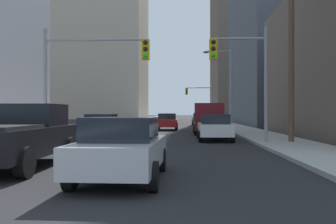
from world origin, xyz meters
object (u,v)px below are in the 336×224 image
pickup_truck_black (20,136)px  cargo_van_maroon (208,117)px  sedan_red (167,122)px  traffic_signal_far_right (200,96)px  traffic_signal_near_right (242,66)px  sedan_silver (122,148)px  sedan_navy (102,126)px  sedan_green (200,119)px  traffic_signal_near_left (91,64)px  sedan_white (215,127)px

pickup_truck_black → cargo_van_maroon: 18.10m
sedan_red → traffic_signal_far_right: bearing=80.3°
sedan_red → traffic_signal_near_right: bearing=-73.1°
sedan_silver → traffic_signal_near_right: (4.39, 10.13, 3.23)m
pickup_truck_black → cargo_van_maroon: (6.59, 16.86, 0.35)m
sedan_navy → pickup_truck_black: bearing=-89.1°
cargo_van_maroon → sedan_green: cargo_van_maroon is taller
sedan_silver → sedan_green: bearing=85.2°
sedan_green → traffic_signal_far_right: 9.73m
pickup_truck_black → sedan_green: size_ratio=1.27×
sedan_red → sedan_green: size_ratio=1.00×
sedan_navy → traffic_signal_near_left: size_ratio=0.71×
sedan_silver → sedan_navy: 13.88m
sedan_white → traffic_signal_near_right: size_ratio=0.70×
cargo_van_maroon → traffic_signal_near_left: 11.20m
sedan_white → sedan_navy: size_ratio=0.99×
traffic_signal_near_right → traffic_signal_far_right: 38.38m
pickup_truck_black → sedan_silver: size_ratio=1.28×
sedan_navy → traffic_signal_near_right: bearing=-22.4°
sedan_navy → traffic_signal_far_right: traffic_signal_far_right is taller
pickup_truck_black → traffic_signal_near_right: size_ratio=0.90×
sedan_white → traffic_signal_far_right: traffic_signal_far_right is taller
sedan_silver → traffic_signal_near_right: bearing=66.6°
sedan_white → traffic_signal_near_left: traffic_signal_near_left is taller
sedan_silver → sedan_green: 39.50m
traffic_signal_near_left → traffic_signal_far_right: size_ratio=1.00×
sedan_silver → traffic_signal_far_right: bearing=85.5°
cargo_van_maroon → traffic_signal_far_right: traffic_signal_far_right is taller
sedan_white → traffic_signal_far_right: (0.60, 35.94, 3.29)m
sedan_navy → sedan_green: (6.90, 25.94, 0.00)m
sedan_navy → sedan_green: 26.84m
pickup_truck_black → sedan_white: size_ratio=1.29×
cargo_van_maroon → sedan_white: (0.00, -6.18, -0.52)m
sedan_silver → sedan_white: 12.96m
sedan_silver → sedan_green: (3.34, 39.36, 0.00)m
traffic_signal_far_right → cargo_van_maroon: bearing=-91.2°
sedan_silver → traffic_signal_far_right: size_ratio=0.71×
sedan_red → sedan_green: same height
pickup_truck_black → sedan_silver: (3.38, -1.89, -0.16)m
traffic_signal_near_left → traffic_signal_near_right: size_ratio=1.00×
cargo_van_maroon → sedan_green: (0.14, 20.61, -0.52)m
cargo_van_maroon → sedan_silver: 19.02m
traffic_signal_near_right → traffic_signal_far_right: same height
sedan_silver → traffic_signal_near_left: 11.19m
sedan_green → sedan_silver: bearing=-94.8°
sedan_red → sedan_green: (3.51, 14.21, 0.00)m
cargo_van_maroon → sedan_red: bearing=117.8°
cargo_van_maroon → traffic_signal_near_right: size_ratio=0.88×
traffic_signal_near_right → sedan_green: bearing=92.1°
sedan_red → traffic_signal_near_right: traffic_signal_near_right is taller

